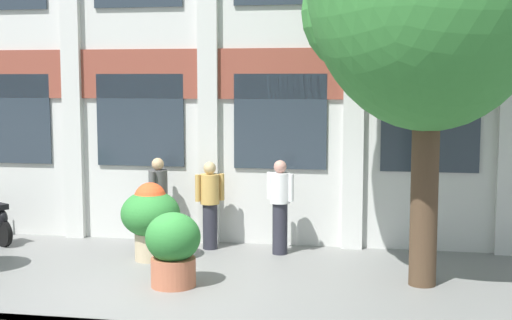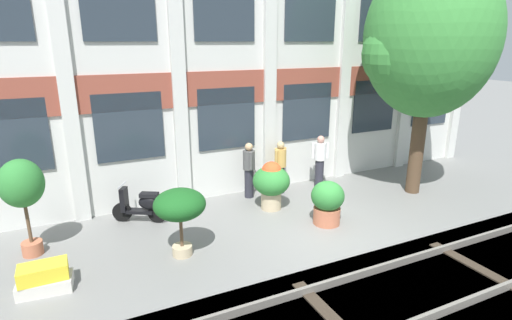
{
  "view_description": "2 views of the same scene",
  "coord_description": "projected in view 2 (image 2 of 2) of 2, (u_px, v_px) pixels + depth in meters",
  "views": [
    {
      "loc": [
        3.11,
        -9.47,
        2.99
      ],
      "look_at": [
        1.03,
        2.22,
        1.65
      ],
      "focal_mm": 50.0,
      "sensor_mm": 36.0,
      "label": 1
    },
    {
      "loc": [
        -5.28,
        -7.08,
        4.3
      ],
      "look_at": [
        -1.15,
        1.58,
        1.44
      ],
      "focal_mm": 28.0,
      "sensor_mm": 36.0,
      "label": 2
    }
  ],
  "objects": [
    {
      "name": "ground_plane",
      "position": [
        328.0,
        229.0,
        9.53
      ],
      "size": [
        80.0,
        80.0,
        0.0
      ],
      "primitive_type": "plane",
      "color": "slate"
    },
    {
      "name": "apartment_facade",
      "position": [
        265.0,
        64.0,
        11.4
      ],
      "size": [
        16.05,
        0.64,
        7.36
      ],
      "color": "silver",
      "rests_on": "ground"
    },
    {
      "name": "rail_tracks",
      "position": [
        414.0,
        296.0,
        7.25
      ],
      "size": [
        23.69,
        2.8,
        0.43
      ],
      "color": "#423F3A",
      "rests_on": "ground"
    },
    {
      "name": "broadleaf_tree",
      "position": [
        430.0,
        41.0,
        10.69
      ],
      "size": [
        3.67,
        3.49,
        6.58
      ],
      "color": "#4C3826",
      "rests_on": "ground"
    },
    {
      "name": "potted_plant_square_trough",
      "position": [
        44.0,
        278.0,
        7.11
      ],
      "size": [
        0.95,
        0.58,
        0.52
      ],
      "color": "beige",
      "rests_on": "ground"
    },
    {
      "name": "potted_plant_fluted_column",
      "position": [
        271.0,
        182.0,
        10.5
      ],
      "size": [
        0.98,
        0.98,
        1.31
      ],
      "color": "tan",
      "rests_on": "ground"
    },
    {
      "name": "potted_plant_terracotta_small",
      "position": [
        22.0,
        188.0,
        7.98
      ],
      "size": [
        0.86,
        0.86,
        2.08
      ],
      "color": "#B76647",
      "rests_on": "ground"
    },
    {
      "name": "potted_plant_glazed_jar",
      "position": [
        327.0,
        201.0,
        9.67
      ],
      "size": [
        0.8,
        0.8,
        1.09
      ],
      "color": "#B76647",
      "rests_on": "ground"
    },
    {
      "name": "potted_plant_low_pan",
      "position": [
        180.0,
        207.0,
        8.07
      ],
      "size": [
        1.06,
        1.06,
        1.45
      ],
      "color": "tan",
      "rests_on": "ground"
    },
    {
      "name": "scooter_near_curb",
      "position": [
        142.0,
        205.0,
        9.8
      ],
      "size": [
        1.24,
        0.81,
        0.98
      ],
      "rotation": [
        0.0,
        0.0,
        2.62
      ],
      "color": "black",
      "rests_on": "ground"
    },
    {
      "name": "resident_by_doorway",
      "position": [
        249.0,
        169.0,
        11.26
      ],
      "size": [
        0.34,
        0.52,
        1.6
      ],
      "rotation": [
        0.0,
        0.0,
        -0.16
      ],
      "color": "#282833",
      "rests_on": "ground"
    },
    {
      "name": "resident_watching_tracks",
      "position": [
        280.0,
        166.0,
        11.61
      ],
      "size": [
        0.48,
        0.34,
        1.56
      ],
      "rotation": [
        0.0,
        0.0,
        -1.09
      ],
      "color": "#282833",
      "rests_on": "ground"
    },
    {
      "name": "resident_near_plants",
      "position": [
        320.0,
        160.0,
        12.0
      ],
      "size": [
        0.49,
        0.34,
        1.63
      ],
      "rotation": [
        0.0,
        0.0,
        -2.0
      ],
      "color": "#282833",
      "rests_on": "ground"
    }
  ]
}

